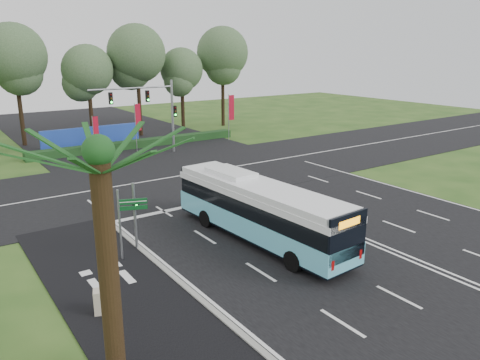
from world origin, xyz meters
The scene contains 17 objects.
ground centered at (0.00, 0.00, 0.00)m, with size 120.00×120.00×0.00m, color #264918.
road_main centered at (0.00, 0.00, 0.02)m, with size 20.00×120.00×0.04m, color black.
road_cross centered at (0.00, 12.00, 0.03)m, with size 120.00×14.00×0.05m, color black.
bike_path centered at (-12.50, -3.00, 0.03)m, with size 5.00×18.00×0.06m, color black.
kerb_strip centered at (-10.10, -3.00, 0.06)m, with size 0.25×18.00×0.12m, color gray.
city_bus centered at (-4.40, -1.95, 1.70)m, with size 3.16×11.86×3.37m.
pedestrian_signal centered at (-10.20, 0.62, 1.92)m, with size 0.29×0.42×3.52m.
street_sign centered at (-10.98, -0.23, 2.27)m, with size 1.30×0.58×3.55m.
utility_cabinet centered at (-13.65, -4.24, 0.50)m, with size 0.61×0.50×1.01m, color #BAAF96.
banner_flag_left centered at (-4.93, 22.66, 2.56)m, with size 0.57×0.12×3.89m.
banner_flag_mid centered at (-0.90, 22.28, 3.14)m, with size 0.69×0.24×4.83m.
banner_flag_right centered at (10.01, 22.38, 3.29)m, with size 0.75×0.08×5.08m.
palm_tree centered at (-14.50, -8.00, 6.44)m, with size 3.20×3.20×7.65m.
traffic_light_gantry centered at (0.21, 20.50, 4.66)m, with size 8.41×0.28×7.00m.
hedge centered at (0.00, 24.50, 0.40)m, with size 22.00×1.20×0.80m, color #123316.
blue_hoarding centered at (-4.00, 27.00, 1.10)m, with size 10.00×0.30×2.20m, color #2043B1.
eucalyptus_row centered at (-3.01, 31.44, 8.82)m, with size 42.36×8.47×12.63m.
Camera 1 is at (-18.41, -20.36, 9.86)m, focal length 35.00 mm.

